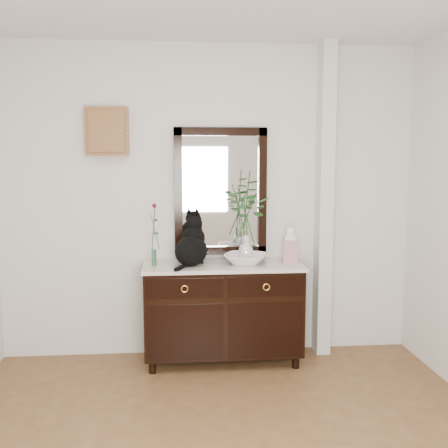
{
  "coord_description": "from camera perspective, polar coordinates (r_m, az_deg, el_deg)",
  "views": [
    {
      "loc": [
        -0.27,
        -2.55,
        1.73
      ],
      "look_at": [
        0.1,
        1.63,
        1.2
      ],
      "focal_mm": 42.0,
      "sensor_mm": 36.0,
      "label": 1
    }
  ],
  "objects": [
    {
      "name": "wall_back",
      "position": [
        4.56,
        -1.64,
        2.41
      ],
      "size": [
        3.6,
        0.04,
        2.7
      ],
      "primitive_type": "cube",
      "color": "silver",
      "rests_on": "ground"
    },
    {
      "name": "pilaster",
      "position": [
        4.65,
        10.83,
        2.37
      ],
      "size": [
        0.12,
        0.2,
        2.7
      ],
      "primitive_type": "cube",
      "color": "silver",
      "rests_on": "ground"
    },
    {
      "name": "sideboard",
      "position": [
        4.48,
        -0.11,
        -9.09
      ],
      "size": [
        1.33,
        0.52,
        0.82
      ],
      "color": "black",
      "rests_on": "ground"
    },
    {
      "name": "ginger_jar",
      "position": [
        4.46,
        7.19,
        -2.18
      ],
      "size": [
        0.13,
        0.13,
        0.32
      ],
      "primitive_type": null,
      "rotation": [
        0.0,
        0.0,
        -0.08
      ],
      "color": "silver",
      "rests_on": "sideboard"
    },
    {
      "name": "bud_vase_rose",
      "position": [
        4.3,
        -7.67,
        -1.13
      ],
      "size": [
        0.08,
        0.08,
        0.53
      ],
      "primitive_type": null,
      "rotation": [
        0.0,
        0.0,
        -0.29
      ],
      "color": "#336641",
      "rests_on": "sideboard"
    },
    {
      "name": "cat",
      "position": [
        4.3,
        -3.61,
        -1.83
      ],
      "size": [
        0.41,
        0.44,
        0.41
      ],
      "primitive_type": null,
      "rotation": [
        0.0,
        0.0,
        -0.41
      ],
      "color": "black",
      "rests_on": "sideboard"
    },
    {
      "name": "vase_branches",
      "position": [
        4.33,
        2.41,
        0.88
      ],
      "size": [
        0.45,
        0.45,
        0.77
      ],
      "primitive_type": null,
      "rotation": [
        0.0,
        0.0,
        -0.26
      ],
      "color": "silver",
      "rests_on": "lotus_bowl"
    },
    {
      "name": "lotus_bowl",
      "position": [
        4.39,
        2.39,
        -3.81
      ],
      "size": [
        0.44,
        0.44,
        0.09
      ],
      "primitive_type": "imported",
      "rotation": [
        0.0,
        0.0,
        -0.31
      ],
      "color": "white",
      "rests_on": "sideboard"
    },
    {
      "name": "key_cabinet",
      "position": [
        4.54,
        -12.58,
        9.8
      ],
      "size": [
        0.35,
        0.1,
        0.4
      ],
      "primitive_type": "cube",
      "color": "brown",
      "rests_on": "wall_back"
    },
    {
      "name": "wall_mirror",
      "position": [
        4.54,
        -0.38,
        3.53
      ],
      "size": [
        0.8,
        0.06,
        1.1
      ],
      "color": "black",
      "rests_on": "wall_back"
    }
  ]
}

